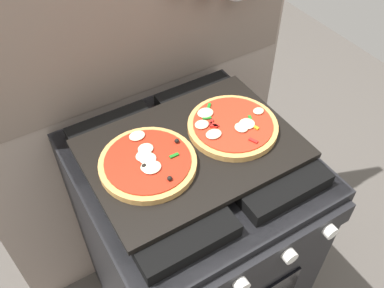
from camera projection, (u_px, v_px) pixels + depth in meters
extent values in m
cube|color=gray|center=(139.00, 113.00, 1.38)|extent=(1.10, 0.03, 1.55)
cube|color=gray|center=(129.00, 10.00, 1.10)|extent=(1.08, 0.00, 0.56)
cube|color=black|center=(192.00, 245.00, 1.43)|extent=(0.60, 0.60, 0.86)
cube|color=black|center=(192.00, 163.00, 1.12)|extent=(0.59, 0.59, 0.01)
cube|color=black|center=(144.00, 177.00, 1.05)|extent=(0.24, 0.51, 0.04)
cube|color=black|center=(235.00, 137.00, 1.15)|extent=(0.24, 0.51, 0.04)
cube|color=black|center=(261.00, 263.00, 0.98)|extent=(0.58, 0.02, 0.07)
cylinder|color=silver|center=(242.00, 285.00, 0.94)|extent=(0.04, 0.02, 0.04)
cylinder|color=silver|center=(290.00, 256.00, 0.99)|extent=(0.04, 0.02, 0.04)
cylinder|color=silver|center=(330.00, 232.00, 1.04)|extent=(0.04, 0.02, 0.04)
cube|color=black|center=(192.00, 149.00, 1.08)|extent=(0.54, 0.38, 0.02)
cylinder|color=tan|center=(147.00, 162.00, 1.03)|extent=(0.24, 0.24, 0.02)
cylinder|color=#AD2614|center=(147.00, 159.00, 1.02)|extent=(0.21, 0.21, 0.00)
ellipsoid|color=beige|center=(152.00, 167.00, 0.99)|extent=(0.05, 0.04, 0.01)
ellipsoid|color=beige|center=(148.00, 158.00, 1.02)|extent=(0.04, 0.04, 0.01)
ellipsoid|color=beige|center=(137.00, 136.00, 1.07)|extent=(0.04, 0.03, 0.01)
ellipsoid|color=beige|center=(149.00, 167.00, 1.00)|extent=(0.04, 0.04, 0.01)
ellipsoid|color=beige|center=(144.00, 156.00, 1.02)|extent=(0.04, 0.04, 0.01)
ellipsoid|color=beige|center=(146.00, 149.00, 1.04)|extent=(0.04, 0.04, 0.01)
sphere|color=black|center=(177.00, 141.00, 1.05)|extent=(0.01, 0.01, 0.01)
cube|color=#19721E|center=(174.00, 155.00, 1.02)|extent=(0.02, 0.01, 0.00)
sphere|color=black|center=(170.00, 178.00, 0.97)|extent=(0.01, 0.01, 0.01)
cube|color=#19721E|center=(150.00, 150.00, 1.04)|extent=(0.02, 0.02, 0.00)
cube|color=#19721E|center=(151.00, 167.00, 1.00)|extent=(0.03, 0.01, 0.00)
sphere|color=black|center=(144.00, 166.00, 1.00)|extent=(0.01, 0.01, 0.01)
cylinder|color=tan|center=(232.00, 125.00, 1.12)|extent=(0.24, 0.24, 0.02)
cylinder|color=#B72D19|center=(232.00, 122.00, 1.11)|extent=(0.21, 0.21, 0.00)
ellipsoid|color=beige|center=(247.00, 124.00, 1.10)|extent=(0.04, 0.04, 0.01)
ellipsoid|color=beige|center=(214.00, 134.00, 1.07)|extent=(0.04, 0.03, 0.01)
ellipsoid|color=beige|center=(259.00, 111.00, 1.13)|extent=(0.03, 0.03, 0.01)
ellipsoid|color=beige|center=(241.00, 127.00, 1.09)|extent=(0.03, 0.04, 0.01)
ellipsoid|color=beige|center=(202.00, 124.00, 1.10)|extent=(0.04, 0.03, 0.01)
ellipsoid|color=beige|center=(205.00, 113.00, 1.13)|extent=(0.04, 0.04, 0.01)
cube|color=gold|center=(200.00, 125.00, 1.10)|extent=(0.02, 0.02, 0.00)
cube|color=#19721E|center=(207.00, 118.00, 1.12)|extent=(0.03, 0.02, 0.00)
cube|color=red|center=(253.00, 141.00, 1.06)|extent=(0.02, 0.03, 0.00)
cube|color=gold|center=(255.00, 127.00, 1.09)|extent=(0.01, 0.03, 0.00)
cube|color=#19721E|center=(209.00, 106.00, 1.15)|extent=(0.02, 0.02, 0.00)
cube|color=red|center=(214.00, 125.00, 1.10)|extent=(0.01, 0.03, 0.00)
cube|color=red|center=(214.00, 126.00, 1.10)|extent=(0.02, 0.02, 0.00)
cube|color=red|center=(211.00, 122.00, 1.10)|extent=(0.02, 0.02, 0.00)
cube|color=#19721E|center=(250.00, 119.00, 1.11)|extent=(0.02, 0.03, 0.00)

